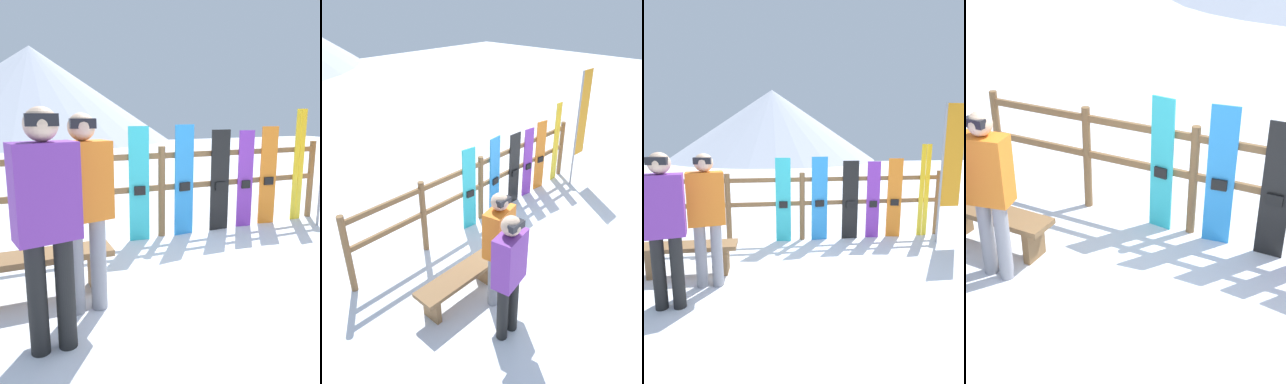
# 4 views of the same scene
# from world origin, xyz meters

# --- Properties ---
(ground_plane) EXTENTS (40.00, 40.00, 0.00)m
(ground_plane) POSITION_xyz_m (0.00, 0.00, 0.00)
(ground_plane) COLOR white
(mountain_backdrop) EXTENTS (18.00, 18.00, 6.00)m
(mountain_backdrop) POSITION_xyz_m (0.00, 23.72, 3.00)
(mountain_backdrop) COLOR silver
(mountain_backdrop) RESTS_ON ground
(fence) EXTENTS (5.51, 0.10, 1.28)m
(fence) POSITION_xyz_m (-0.00, 1.72, 0.75)
(fence) COLOR brown
(fence) RESTS_ON ground
(bench) EXTENTS (1.34, 0.36, 0.44)m
(bench) POSITION_xyz_m (-1.77, 0.46, 0.33)
(bench) COLOR brown
(bench) RESTS_ON ground
(person_orange) EXTENTS (0.49, 0.33, 1.73)m
(person_orange) POSITION_xyz_m (-1.41, 0.06, 1.00)
(person_orange) COLOR gray
(person_orange) RESTS_ON ground
(person_purple) EXTENTS (0.48, 0.32, 1.77)m
(person_purple) POSITION_xyz_m (-1.77, -0.41, 1.03)
(person_purple) COLOR black
(person_purple) RESTS_ON ground
(snowboard_cyan) EXTENTS (0.28, 0.08, 1.56)m
(snowboard_cyan) POSITION_xyz_m (-0.36, 1.67, 0.77)
(snowboard_cyan) COLOR #2DBFCC
(snowboard_cyan) RESTS_ON ground
(snowboard_blue) EXTENTS (0.30, 0.08, 1.57)m
(snowboard_blue) POSITION_xyz_m (0.32, 1.67, 0.78)
(snowboard_blue) COLOR #288CE0
(snowboard_blue) RESTS_ON ground
(snowboard_black_stripe) EXTENTS (0.30, 0.05, 1.49)m
(snowboard_black_stripe) POSITION_xyz_m (0.91, 1.67, 0.74)
(snowboard_black_stripe) COLOR black
(snowboard_black_stripe) RESTS_ON ground
(snowboard_purple) EXTENTS (0.25, 0.07, 1.48)m
(snowboard_purple) POSITION_xyz_m (1.35, 1.67, 0.73)
(snowboard_purple) COLOR purple
(snowboard_purple) RESTS_ON ground
(snowboard_orange) EXTENTS (0.27, 0.09, 1.53)m
(snowboard_orange) POSITION_xyz_m (1.78, 1.67, 0.76)
(snowboard_orange) COLOR orange
(snowboard_orange) RESTS_ON ground
(ski_pair_yellow) EXTENTS (0.20, 0.02, 1.79)m
(ski_pair_yellow) POSITION_xyz_m (2.38, 1.67, 0.90)
(ski_pair_yellow) COLOR yellow
(ski_pair_yellow) RESTS_ON ground
(rental_flag) EXTENTS (0.40, 0.04, 2.49)m
(rental_flag) POSITION_xyz_m (2.57, 1.24, 1.47)
(rental_flag) COLOR #99999E
(rental_flag) RESTS_ON ground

